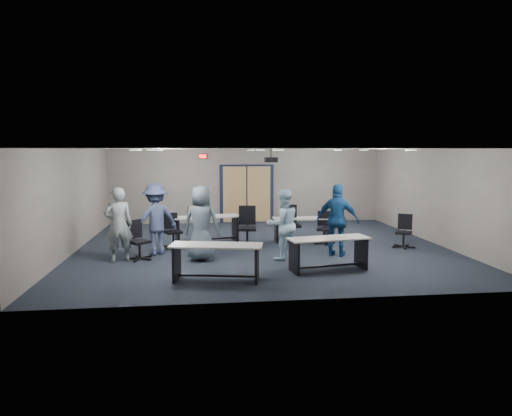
{
  "coord_description": "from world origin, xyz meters",
  "views": [
    {
      "loc": [
        -1.64,
        -12.25,
        2.66
      ],
      "look_at": [
        -0.22,
        -0.3,
        1.14
      ],
      "focal_mm": 32.0,
      "sensor_mm": 36.0,
      "label": 1
    }
  ],
  "objects": [
    {
      "name": "front_wall",
      "position": [
        0.0,
        -4.5,
        1.35
      ],
      "size": [
        10.0,
        0.04,
        2.7
      ],
      "primitive_type": "cube",
      "color": "slate",
      "rests_on": "floor"
    },
    {
      "name": "right_wall",
      "position": [
        5.0,
        0.0,
        1.35
      ],
      "size": [
        0.04,
        9.0,
        2.7
      ],
      "primitive_type": "cube",
      "color": "slate",
      "rests_on": "floor"
    },
    {
      "name": "chair_back_c",
      "position": [
        0.91,
        0.57,
        0.54
      ],
      "size": [
        0.74,
        0.74,
        1.08
      ],
      "primitive_type": null,
      "rotation": [
        0.0,
        0.0,
        0.09
      ],
      "color": "black",
      "rests_on": "floor"
    },
    {
      "name": "person_plaid",
      "position": [
        -1.67,
        -1.29,
        0.92
      ],
      "size": [
        1.03,
        0.83,
        1.83
      ],
      "primitive_type": "imported",
      "rotation": [
        0.0,
        0.0,
        2.83
      ],
      "color": "#50606E",
      "rests_on": "floor"
    },
    {
      "name": "floor",
      "position": [
        0.0,
        0.0,
        0.0
      ],
      "size": [
        10.0,
        10.0,
        0.0
      ],
      "primitive_type": "plane",
      "color": "#1B212C",
      "rests_on": "ground"
    },
    {
      "name": "ceiling",
      "position": [
        0.0,
        0.0,
        2.7
      ],
      "size": [
        10.0,
        9.0,
        0.04
      ],
      "primitive_type": "cube",
      "color": "silver",
      "rests_on": "back_wall"
    },
    {
      "name": "chair_back_b",
      "position": [
        -0.42,
        0.11,
        0.56
      ],
      "size": [
        0.78,
        0.78,
        1.13
      ],
      "primitive_type": null,
      "rotation": [
        0.0,
        0.0,
        -0.11
      ],
      "color": "black",
      "rests_on": "floor"
    },
    {
      "name": "person_lightblue",
      "position": [
        0.31,
        -1.42,
        0.87
      ],
      "size": [
        0.98,
        0.85,
        1.73
      ],
      "primitive_type": "imported",
      "rotation": [
        0.0,
        0.0,
        3.4
      ],
      "color": "#C0EAFF",
      "rests_on": "floor"
    },
    {
      "name": "left_wall",
      "position": [
        -5.0,
        0.0,
        1.35
      ],
      "size": [
        0.04,
        9.0,
        2.7
      ],
      "primitive_type": "cube",
      "color": "slate",
      "rests_on": "floor"
    },
    {
      "name": "person_back",
      "position": [
        -2.84,
        -0.49,
        0.92
      ],
      "size": [
        1.36,
        1.16,
        1.83
      ],
      "primitive_type": "imported",
      "rotation": [
        0.0,
        0.0,
        3.64
      ],
      "color": "#404C74",
      "rests_on": "floor"
    },
    {
      "name": "person_gray",
      "position": [
        -3.64,
        -1.19,
        0.9
      ],
      "size": [
        0.74,
        0.57,
        1.8
      ],
      "primitive_type": "imported",
      "rotation": [
        0.0,
        0.0,
        3.37
      ],
      "color": "gray",
      "rests_on": "floor"
    },
    {
      "name": "table_back_left",
      "position": [
        -1.53,
        0.83,
        0.54
      ],
      "size": [
        2.01,
        1.01,
        1.07
      ],
      "rotation": [
        0.0,
        0.0,
        0.2
      ],
      "color": "beige",
      "rests_on": "floor"
    },
    {
      "name": "ceiling_projector",
      "position": [
        0.3,
        0.5,
        2.4
      ],
      "size": [
        0.35,
        0.32,
        0.37
      ],
      "color": "black",
      "rests_on": "ceiling"
    },
    {
      "name": "chair_loose_right",
      "position": [
        3.85,
        -0.48,
        0.46
      ],
      "size": [
        0.79,
        0.79,
        0.92
      ],
      "primitive_type": null,
      "rotation": [
        0.0,
        0.0,
        -0.56
      ],
      "color": "black",
      "rests_on": "floor"
    },
    {
      "name": "back_wall",
      "position": [
        0.0,
        4.5,
        1.35
      ],
      "size": [
        10.0,
        0.04,
        2.7
      ],
      "primitive_type": "cube",
      "color": "slate",
      "rests_on": "floor"
    },
    {
      "name": "chair_back_a",
      "position": [
        -2.45,
        0.27,
        0.47
      ],
      "size": [
        0.78,
        0.78,
        0.95
      ],
      "primitive_type": null,
      "rotation": [
        0.0,
        0.0,
        0.4
      ],
      "color": "black",
      "rests_on": "floor"
    },
    {
      "name": "table_front_right",
      "position": [
        1.13,
        -2.57,
        0.51
      ],
      "size": [
        1.9,
        0.9,
        0.74
      ],
      "rotation": [
        0.0,
        0.0,
        0.16
      ],
      "color": "beige",
      "rests_on": "floor"
    },
    {
      "name": "table_front_left",
      "position": [
        -1.37,
        -3.1,
        0.52
      ],
      "size": [
        1.96,
        0.97,
        0.76
      ],
      "rotation": [
        0.0,
        0.0,
        -0.19
      ],
      "color": "beige",
      "rests_on": "floor"
    },
    {
      "name": "ceiling_can_lights",
      "position": [
        0.0,
        0.25,
        2.67
      ],
      "size": [
        6.24,
        5.74,
        0.02
      ],
      "primitive_type": null,
      "color": "white",
      "rests_on": "ceiling"
    },
    {
      "name": "chair_loose_left",
      "position": [
        -3.19,
        -1.04,
        0.48
      ],
      "size": [
        0.85,
        0.85,
        0.97
      ],
      "primitive_type": null,
      "rotation": [
        0.0,
        0.0,
        0.68
      ],
      "color": "black",
      "rests_on": "floor"
    },
    {
      "name": "exit_sign",
      "position": [
        -1.6,
        4.44,
        2.45
      ],
      "size": [
        0.32,
        0.07,
        0.18
      ],
      "color": "black",
      "rests_on": "back_wall"
    },
    {
      "name": "person_navy",
      "position": [
        1.75,
        -1.21,
        0.92
      ],
      "size": [
        1.15,
        0.93,
        1.83
      ],
      "primitive_type": "imported",
      "rotation": [
        0.0,
        0.0,
        2.61
      ],
      "color": "navy",
      "rests_on": "floor"
    },
    {
      "name": "chair_back_d",
      "position": [
        1.81,
        0.29,
        0.46
      ],
      "size": [
        0.73,
        0.73,
        0.92
      ],
      "primitive_type": null,
      "rotation": [
        0.0,
        0.0,
        -0.3
      ],
      "color": "black",
      "rests_on": "floor"
    },
    {
      "name": "double_door",
      "position": [
        0.0,
        4.46,
        1.05
      ],
      "size": [
        2.0,
        0.07,
        2.2
      ],
      "color": "#101A31",
      "rests_on": "back_wall"
    },
    {
      "name": "table_back_right",
      "position": [
        1.28,
        0.73,
        0.48
      ],
      "size": [
        1.74,
        0.63,
        0.81
      ],
      "rotation": [
        0.0,
        0.0,
        -0.03
      ],
      "color": "beige",
      "rests_on": "floor"
    }
  ]
}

